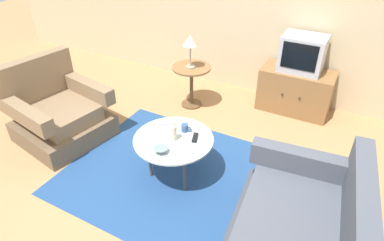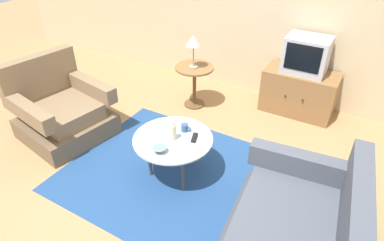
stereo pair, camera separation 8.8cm
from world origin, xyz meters
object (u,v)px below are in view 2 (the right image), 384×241
Objects in this scene: television at (306,55)px; mug at (185,128)px; coffee_table at (173,142)px; bowl at (159,150)px; tv_remote_silver at (167,123)px; side_table at (194,78)px; vase at (172,130)px; tv_remote_dark at (194,138)px; armchair at (61,112)px; table_lamp at (193,42)px; tv_stand at (299,92)px.

television is 1.90m from mug.
coffee_table is 5.79× the size of bowl.
side_table is at bearing -101.63° from tv_remote_silver.
mug reaches higher than bowl.
vase reaches higher than tv_remote_dark.
television is 4.60× the size of mug.
table_lamp is (1.04, 1.34, 0.62)m from armchair.
tv_remote_dark is (0.18, 0.11, -0.09)m from vase.
side_table is 1.21m from tv_remote_silver.
mug is 0.16m from tv_remote_dark.
tv_stand is at bearing 68.68° from vase.
tv_remote_silver is (0.34, -1.13, -0.44)m from table_lamp.
tv_remote_dark is (0.71, -1.21, -0.44)m from table_lamp.
side_table is 1.39m from tv_stand.
tv_remote_dark is 0.99× the size of tv_remote_silver.
tv_remote_silver is at bearing 135.22° from coffee_table.
vase is at bearing 100.52° from armchair.
table_lamp is (-0.53, 1.32, 0.50)m from coffee_table.
side_table is 0.51m from table_lamp.
side_table is 3.80× the size of tv_remote_dark.
mug is 0.85× the size of bowl.
tv_remote_dark is at bearing -60.36° from side_table.
table_lamp is at bearing -92.36° from side_table.
bowl is at bearing -109.00° from television.
vase is (0.53, -1.35, 0.15)m from side_table.
vase reaches higher than coffee_table.
armchair is 2.02× the size of television.
table_lamp is at bearing -155.18° from television.
bowl reaches higher than tv_remote_silver.
bowl is (0.00, -0.23, -0.08)m from vase.
tv_stand is 8.05× the size of mug.
television is (2.31, 1.93, 0.50)m from armchair.
television is 1.41m from table_lamp.
tv_stand reaches higher than side_table.
coffee_table is 1.80× the size of table_lamp.
bowl reaches higher than tv_remote_dark.
vase is at bearing -111.14° from television.
television is 3.46× the size of tv_remote_dark.
vase is 1.85× the size of mug.
tv_remote_silver is at bearing 175.44° from mug.
tv_stand is at bearing 24.17° from table_lamp.
armchair is at bearing -104.96° from tv_remote_dark.
coffee_table is 3.71× the size of vase.
armchair is 7.00× the size of tv_remote_dark.
coffee_table is 1.36× the size of side_table.
armchair is 5.03× the size of vase.
coffee_table is 5.16× the size of tv_remote_dark.
side_table is 1.67m from bowl.
mug is at bearing 76.29° from coffee_table.
armchair is 1.76m from tv_remote_dark.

